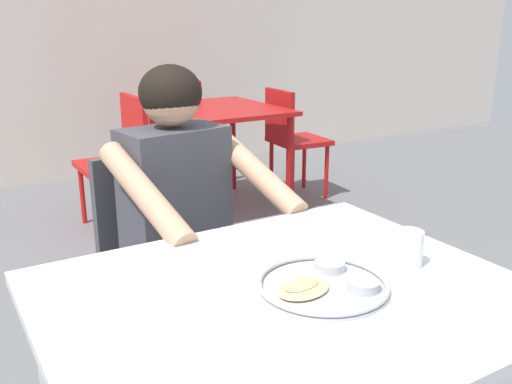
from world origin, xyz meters
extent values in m
cube|color=silver|center=(0.03, 0.02, 0.73)|extent=(1.03, 0.85, 0.03)
cylinder|color=#B2B2B7|center=(0.49, 0.38, 0.36)|extent=(0.04, 0.04, 0.71)
cylinder|color=#B7BABF|center=(0.11, -0.01, 0.74)|extent=(0.29, 0.29, 0.01)
torus|color=#B7BABF|center=(0.11, -0.01, 0.75)|extent=(0.29, 0.29, 0.01)
cylinder|color=#B2B5BA|center=(0.17, -0.07, 0.76)|extent=(0.07, 0.07, 0.02)
cylinder|color=#9E4714|center=(0.17, -0.07, 0.76)|extent=(0.06, 0.06, 0.01)
cylinder|color=#B2B5BA|center=(0.17, 0.05, 0.76)|extent=(0.07, 0.07, 0.02)
cylinder|color=#C65119|center=(0.17, 0.05, 0.76)|extent=(0.06, 0.06, 0.01)
ellipsoid|color=#DBB77A|center=(0.06, -0.01, 0.75)|extent=(0.14, 0.11, 0.01)
ellipsoid|color=tan|center=(0.06, 0.00, 0.76)|extent=(0.10, 0.07, 0.01)
cylinder|color=white|center=(0.36, -0.02, 0.78)|extent=(0.07, 0.07, 0.09)
cylinder|color=#593319|center=(0.36, -0.02, 0.81)|extent=(0.06, 0.06, 0.02)
cube|color=#3F3F44|center=(0.10, 0.85, 0.43)|extent=(0.48, 0.44, 0.04)
cube|color=#3F3F44|center=(0.08, 1.03, 0.65)|extent=(0.40, 0.09, 0.40)
cylinder|color=#3F3F44|center=(0.30, 0.72, 0.21)|extent=(0.03, 0.03, 0.41)
cylinder|color=#3F3F44|center=(-0.05, 0.68, 0.21)|extent=(0.03, 0.03, 0.41)
cylinder|color=#3F3F44|center=(0.25, 1.03, 0.21)|extent=(0.03, 0.03, 0.41)
cylinder|color=#3F3F44|center=(-0.09, 0.98, 0.21)|extent=(0.03, 0.03, 0.41)
cylinder|color=#393939|center=(0.31, 0.43, 0.22)|extent=(0.10, 0.10, 0.45)
cylinder|color=#393939|center=(0.28, 0.63, 0.49)|extent=(0.18, 0.41, 0.12)
cylinder|color=#393939|center=(-0.02, 0.58, 0.49)|extent=(0.18, 0.41, 0.12)
cube|color=#3F3F47|center=(0.10, 0.80, 0.73)|extent=(0.36, 0.25, 0.48)
cylinder|color=tan|center=(0.33, 0.65, 0.83)|extent=(0.14, 0.46, 0.25)
cylinder|color=tan|center=(-0.07, 0.59, 0.83)|extent=(0.14, 0.46, 0.25)
sphere|color=tan|center=(0.10, 0.80, 1.07)|extent=(0.19, 0.19, 0.19)
ellipsoid|color=black|center=(0.10, 0.80, 1.09)|extent=(0.21, 0.20, 0.18)
cube|color=#B71414|center=(1.13, 2.54, 0.72)|extent=(0.86, 0.91, 0.03)
cylinder|color=maroon|center=(0.76, 2.15, 0.35)|extent=(0.04, 0.04, 0.71)
cylinder|color=maroon|center=(1.50, 2.15, 0.35)|extent=(0.04, 0.04, 0.71)
cylinder|color=maroon|center=(0.76, 2.94, 0.35)|extent=(0.04, 0.04, 0.71)
cylinder|color=maroon|center=(1.50, 2.94, 0.35)|extent=(0.04, 0.04, 0.71)
cube|color=red|center=(0.40, 2.57, 0.41)|extent=(0.39, 0.44, 0.04)
cube|color=red|center=(0.58, 2.57, 0.64)|extent=(0.04, 0.42, 0.42)
cylinder|color=red|center=(0.25, 2.39, 0.20)|extent=(0.03, 0.03, 0.40)
cylinder|color=red|center=(0.25, 2.75, 0.20)|extent=(0.03, 0.03, 0.40)
cylinder|color=red|center=(0.55, 2.39, 0.20)|extent=(0.03, 0.03, 0.40)
cylinder|color=red|center=(0.55, 2.75, 0.20)|extent=(0.03, 0.03, 0.40)
cube|color=#AD1415|center=(1.84, 2.52, 0.43)|extent=(0.41, 0.43, 0.04)
cube|color=#AD1415|center=(1.67, 2.53, 0.64)|extent=(0.06, 0.38, 0.37)
cylinder|color=#AD1415|center=(2.00, 2.67, 0.21)|extent=(0.03, 0.03, 0.42)
cylinder|color=#AD1415|center=(1.98, 2.35, 0.21)|extent=(0.03, 0.03, 0.42)
cylinder|color=#AD1415|center=(1.70, 2.69, 0.21)|extent=(0.03, 0.03, 0.42)
cylinder|color=#AD1415|center=(1.68, 2.37, 0.21)|extent=(0.03, 0.03, 0.42)
cube|color=#AF1513|center=(1.12, 3.28, 0.44)|extent=(0.50, 0.49, 0.04)
cube|color=#AF1513|center=(1.08, 3.09, 0.66)|extent=(0.41, 0.11, 0.41)
cylinder|color=#AF1513|center=(0.98, 3.48, 0.21)|extent=(0.03, 0.03, 0.42)
cylinder|color=#AF1513|center=(1.32, 3.41, 0.21)|extent=(0.03, 0.03, 0.42)
cylinder|color=#AF1513|center=(0.92, 3.15, 0.21)|extent=(0.03, 0.03, 0.42)
cylinder|color=#AF1513|center=(1.26, 3.08, 0.21)|extent=(0.03, 0.03, 0.42)
camera|label=1|loc=(-0.59, -0.89, 1.31)|focal=39.32mm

